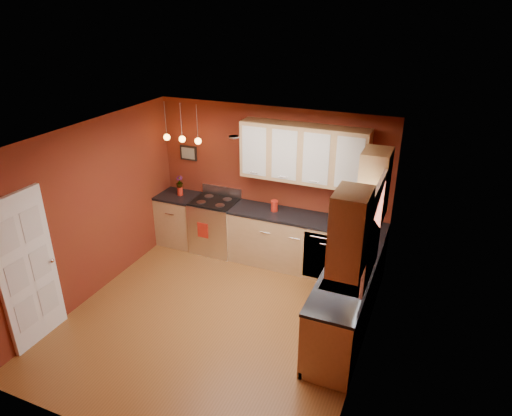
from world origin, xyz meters
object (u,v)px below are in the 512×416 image
at_px(sink, 345,280).
at_px(coffee_maker, 353,218).
at_px(gas_range, 215,225).
at_px(red_canister, 274,206).
at_px(soap_pump, 354,278).

height_order(sink, coffee_maker, sink).
bearing_deg(gas_range, red_canister, 1.93).
relative_size(gas_range, red_canister, 6.07).
height_order(gas_range, sink, sink).
xyz_separation_m(red_canister, coffee_maker, (1.30, -0.00, 0.02)).
height_order(gas_range, coffee_maker, coffee_maker).
relative_size(gas_range, soap_pump, 5.23).
bearing_deg(red_canister, coffee_maker, -0.11).
bearing_deg(sink, soap_pump, -40.54).
height_order(coffee_maker, soap_pump, coffee_maker).
bearing_deg(red_canister, gas_range, -178.07).
bearing_deg(sink, coffee_maker, 98.61).
distance_m(red_canister, soap_pump, 2.33).
distance_m(gas_range, coffee_maker, 2.46).
relative_size(gas_range, sink, 1.59).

